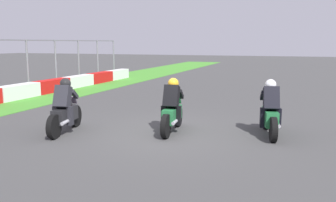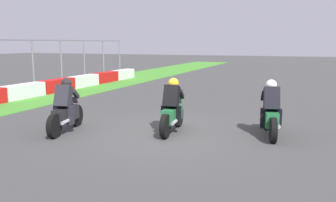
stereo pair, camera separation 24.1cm
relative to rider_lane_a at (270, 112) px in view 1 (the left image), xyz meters
The scene contains 4 objects.
ground_plane 2.88m from the rider_lane_a, 106.57° to the left, with size 120.00×120.00×0.00m, color #3F3E3E.
rider_lane_a is the anchor object (origin of this frame).
rider_lane_b 2.65m from the rider_lane_a, 102.72° to the left, with size 2.04×0.56×1.51m.
rider_lane_c 5.61m from the rider_lane_a, 107.03° to the left, with size 2.03×0.64×1.51m.
Camera 1 is at (-9.04, -3.38, 2.48)m, focal length 38.47 mm.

